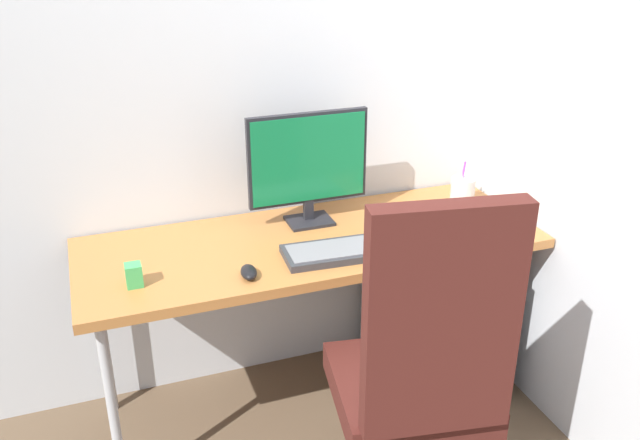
{
  "coord_description": "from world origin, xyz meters",
  "views": [
    {
      "loc": [
        -0.74,
        -2.13,
        1.85
      ],
      "look_at": [
        0.01,
        -0.06,
        0.85
      ],
      "focal_mm": 38.22,
      "sensor_mm": 36.0,
      "label": 1
    }
  ],
  "objects_px": {
    "monitor": "(308,163)",
    "mouse": "(249,272)",
    "pen_holder": "(463,190)",
    "desk_clamp_accessory": "(134,275)",
    "filing_cabinet": "(434,317)",
    "office_chair": "(422,367)",
    "keyboard": "(341,251)",
    "notebook": "(444,234)"
  },
  "relations": [
    {
      "from": "monitor",
      "to": "mouse",
      "type": "distance_m",
      "value": 0.53
    },
    {
      "from": "pen_holder",
      "to": "desk_clamp_accessory",
      "type": "xyz_separation_m",
      "value": [
        -1.35,
        -0.24,
        -0.02
      ]
    },
    {
      "from": "filing_cabinet",
      "to": "mouse",
      "type": "distance_m",
      "value": 0.97
    },
    {
      "from": "office_chair",
      "to": "desk_clamp_accessory",
      "type": "distance_m",
      "value": 0.95
    },
    {
      "from": "keyboard",
      "to": "notebook",
      "type": "relative_size",
      "value": 2.17
    },
    {
      "from": "keyboard",
      "to": "pen_holder",
      "type": "bearing_deg",
      "value": 22.54
    },
    {
      "from": "notebook",
      "to": "desk_clamp_accessory",
      "type": "distance_m",
      "value": 1.12
    },
    {
      "from": "monitor",
      "to": "mouse",
      "type": "bearing_deg",
      "value": -133.29
    },
    {
      "from": "filing_cabinet",
      "to": "monitor",
      "type": "bearing_deg",
      "value": 162.36
    },
    {
      "from": "monitor",
      "to": "filing_cabinet",
      "type": "bearing_deg",
      "value": -17.64
    },
    {
      "from": "office_chair",
      "to": "desk_clamp_accessory",
      "type": "relative_size",
      "value": 15.59
    },
    {
      "from": "monitor",
      "to": "pen_holder",
      "type": "height_order",
      "value": "monitor"
    },
    {
      "from": "notebook",
      "to": "filing_cabinet",
      "type": "bearing_deg",
      "value": 82.07
    },
    {
      "from": "notebook",
      "to": "office_chair",
      "type": "bearing_deg",
      "value": -105.03
    },
    {
      "from": "monitor",
      "to": "desk_clamp_accessory",
      "type": "height_order",
      "value": "monitor"
    },
    {
      "from": "monitor",
      "to": "notebook",
      "type": "relative_size",
      "value": 2.42
    },
    {
      "from": "filing_cabinet",
      "to": "pen_holder",
      "type": "height_order",
      "value": "pen_holder"
    },
    {
      "from": "notebook",
      "to": "monitor",
      "type": "bearing_deg",
      "value": 164.66
    },
    {
      "from": "filing_cabinet",
      "to": "notebook",
      "type": "xyz_separation_m",
      "value": [
        -0.07,
        -0.14,
        0.46
      ]
    },
    {
      "from": "desk_clamp_accessory",
      "to": "monitor",
      "type": "bearing_deg",
      "value": 22.15
    },
    {
      "from": "pen_holder",
      "to": "notebook",
      "type": "bearing_deg",
      "value": -131.7
    },
    {
      "from": "notebook",
      "to": "desk_clamp_accessory",
      "type": "height_order",
      "value": "desk_clamp_accessory"
    },
    {
      "from": "mouse",
      "to": "notebook",
      "type": "bearing_deg",
      "value": 10.47
    },
    {
      "from": "office_chair",
      "to": "filing_cabinet",
      "type": "relative_size",
      "value": 1.99
    },
    {
      "from": "mouse",
      "to": "desk_clamp_accessory",
      "type": "relative_size",
      "value": 1.25
    },
    {
      "from": "office_chair",
      "to": "notebook",
      "type": "bearing_deg",
      "value": 55.73
    },
    {
      "from": "monitor",
      "to": "keyboard",
      "type": "height_order",
      "value": "monitor"
    },
    {
      "from": "office_chair",
      "to": "desk_clamp_accessory",
      "type": "bearing_deg",
      "value": 145.38
    },
    {
      "from": "mouse",
      "to": "office_chair",
      "type": "bearing_deg",
      "value": -42.09
    },
    {
      "from": "monitor",
      "to": "keyboard",
      "type": "bearing_deg",
      "value": -86.95
    },
    {
      "from": "mouse",
      "to": "pen_holder",
      "type": "bearing_deg",
      "value": 23.85
    },
    {
      "from": "monitor",
      "to": "pen_holder",
      "type": "bearing_deg",
      "value": -3.38
    },
    {
      "from": "filing_cabinet",
      "to": "desk_clamp_accessory",
      "type": "height_order",
      "value": "desk_clamp_accessory"
    },
    {
      "from": "office_chair",
      "to": "desk_clamp_accessory",
      "type": "xyz_separation_m",
      "value": [
        -0.77,
        0.53,
        0.18
      ]
    },
    {
      "from": "filing_cabinet",
      "to": "keyboard",
      "type": "height_order",
      "value": "keyboard"
    },
    {
      "from": "mouse",
      "to": "notebook",
      "type": "height_order",
      "value": "mouse"
    },
    {
      "from": "keyboard",
      "to": "notebook",
      "type": "distance_m",
      "value": 0.41
    },
    {
      "from": "mouse",
      "to": "pen_holder",
      "type": "height_order",
      "value": "pen_holder"
    },
    {
      "from": "filing_cabinet",
      "to": "notebook",
      "type": "height_order",
      "value": "notebook"
    },
    {
      "from": "monitor",
      "to": "notebook",
      "type": "distance_m",
      "value": 0.57
    },
    {
      "from": "pen_holder",
      "to": "mouse",
      "type": "bearing_deg",
      "value": -162.5
    },
    {
      "from": "notebook",
      "to": "desk_clamp_accessory",
      "type": "xyz_separation_m",
      "value": [
        -1.12,
        0.01,
        0.03
      ]
    }
  ]
}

